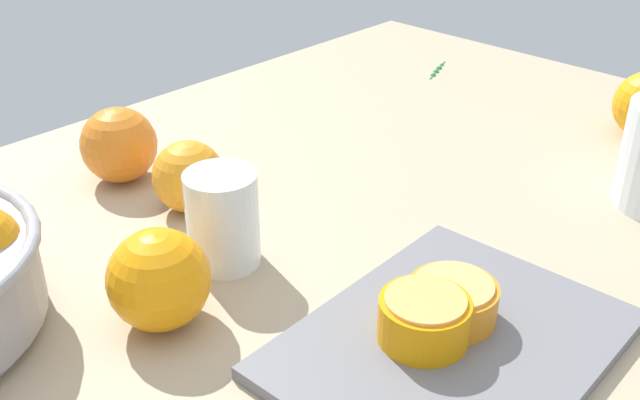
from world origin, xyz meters
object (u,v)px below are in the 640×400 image
(juice_glass, at_px, (223,225))
(loose_orange_3, at_px, (192,175))
(cutting_board, at_px, (452,344))
(orange_half_1, at_px, (452,301))
(loose_orange_1, at_px, (159,279))
(loose_orange_0, at_px, (119,145))
(orange_half_0, at_px, (424,319))

(juice_glass, distance_m, loose_orange_3, 0.11)
(cutting_board, distance_m, orange_half_1, 0.04)
(loose_orange_1, bearing_deg, loose_orange_0, 63.24)
(orange_half_1, xyz_separation_m, loose_orange_0, (-0.03, 0.43, 0.01))
(loose_orange_0, height_order, loose_orange_3, loose_orange_0)
(cutting_board, bearing_deg, juice_glass, 100.17)
(juice_glass, relative_size, loose_orange_0, 1.08)
(cutting_board, bearing_deg, loose_orange_0, 91.62)
(orange_half_1, xyz_separation_m, loose_orange_3, (-0.02, 0.32, 0.01))
(cutting_board, relative_size, loose_orange_3, 3.65)
(loose_orange_1, bearing_deg, loose_orange_3, 44.17)
(juice_glass, relative_size, loose_orange_1, 1.07)
(juice_glass, height_order, cutting_board, juice_glass)
(orange_half_1, height_order, loose_orange_3, loose_orange_3)
(orange_half_0, xyz_separation_m, loose_orange_1, (-0.12, 0.18, 0.01))
(juice_glass, distance_m, cutting_board, 0.24)
(loose_orange_3, bearing_deg, loose_orange_1, -135.83)
(loose_orange_0, bearing_deg, orange_half_0, -90.53)
(cutting_board, xyz_separation_m, loose_orange_0, (-0.01, 0.45, 0.04))
(loose_orange_1, xyz_separation_m, loose_orange_3, (0.14, 0.14, -0.00))
(orange_half_0, relative_size, loose_orange_3, 0.96)
(orange_half_0, xyz_separation_m, loose_orange_0, (0.00, 0.43, 0.01))
(orange_half_1, bearing_deg, orange_half_0, 178.20)
(loose_orange_0, xyz_separation_m, loose_orange_1, (-0.13, -0.25, 0.00))
(juice_glass, distance_m, loose_orange_1, 0.10)
(orange_half_0, distance_m, loose_orange_3, 0.32)
(cutting_board, height_order, loose_orange_1, loose_orange_1)
(loose_orange_3, bearing_deg, loose_orange_0, 98.04)
(cutting_board, distance_m, loose_orange_1, 0.24)
(juice_glass, relative_size, cutting_board, 0.33)
(loose_orange_1, bearing_deg, cutting_board, -55.25)
(juice_glass, height_order, orange_half_0, juice_glass)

